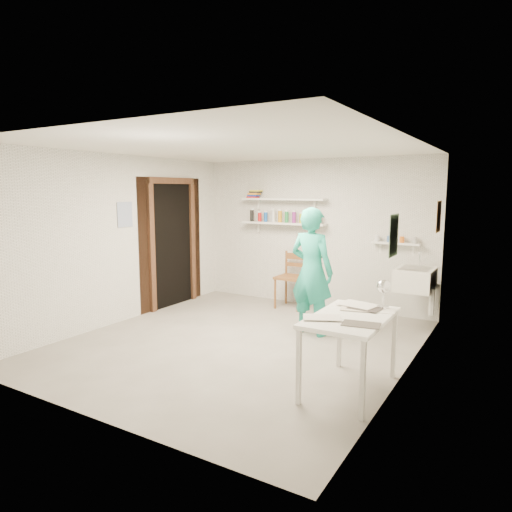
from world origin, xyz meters
The scene contains 27 objects.
floor centered at (0.00, 0.00, -0.01)m, with size 4.00×4.50×0.02m, color slate.
ceiling centered at (0.00, 0.00, 2.41)m, with size 4.00×4.50×0.02m, color silver.
wall_back centered at (0.00, 2.26, 1.20)m, with size 4.00×0.02×2.40m, color silver.
wall_front centered at (0.00, -2.26, 1.20)m, with size 4.00×0.02×2.40m, color silver.
wall_left centered at (-2.01, 0.00, 1.20)m, with size 0.02×4.50×2.40m, color silver.
wall_right centered at (2.01, 0.00, 1.20)m, with size 0.02×4.50×2.40m, color silver.
doorway_recess centered at (-1.99, 1.05, 1.00)m, with size 0.02×0.90×2.00m, color black.
corridor_box centered at (-2.70, 1.05, 1.05)m, with size 1.40×1.50×2.10m, color brown.
door_lintel centered at (-1.97, 1.05, 2.05)m, with size 0.06×1.05×0.10m, color brown.
door_jamb_near centered at (-1.97, 0.55, 1.00)m, with size 0.06×0.10×2.00m, color brown.
door_jamb_far centered at (-1.97, 1.55, 1.00)m, with size 0.06×0.10×2.00m, color brown.
shelf_lower centered at (-0.50, 2.13, 1.35)m, with size 1.50×0.22×0.03m, color white.
shelf_upper centered at (-0.50, 2.13, 1.75)m, with size 1.50×0.22×0.03m, color white.
ledge_shelf centered at (1.35, 2.17, 1.12)m, with size 0.70×0.14×0.03m, color white.
poster_left centered at (-1.99, 0.05, 1.55)m, with size 0.01×0.28×0.36m, color #334C7F.
poster_right_a centered at (1.99, 1.80, 1.55)m, with size 0.01×0.34×0.42m, color #995933.
poster_right_b centered at (1.99, -0.55, 1.50)m, with size 0.01×0.30×0.38m, color #3F724C.
belfast_sink centered at (1.75, 1.70, 0.70)m, with size 0.48×0.60×0.30m, color white.
man centered at (0.62, 0.79, 0.84)m, with size 0.61×0.40×1.68m, color #22AE97.
wall_clock centered at (0.58, 1.01, 1.12)m, with size 0.30×0.30×0.04m, color beige.
wooden_chair centered at (-0.21, 1.89, 0.50)m, with size 0.47×0.44×1.00m, color brown.
work_table centered at (1.64, -0.62, 0.37)m, with size 0.66×1.10×0.73m, color white.
desk_lamp centered at (1.82, -0.18, 0.95)m, with size 0.14×0.14×0.14m, color silver.
spray_cans centered at (-0.50, 2.13, 1.45)m, with size 1.32×0.06×0.17m.
book_stack centered at (-1.06, 2.13, 1.83)m, with size 0.26×0.14×0.14m.
ledge_pots centered at (1.35, 2.17, 1.18)m, with size 0.48×0.07×0.09m.
papers centered at (1.64, -0.62, 0.74)m, with size 0.30×0.22×0.02m.
Camera 1 is at (2.99, -4.64, 1.90)m, focal length 32.00 mm.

